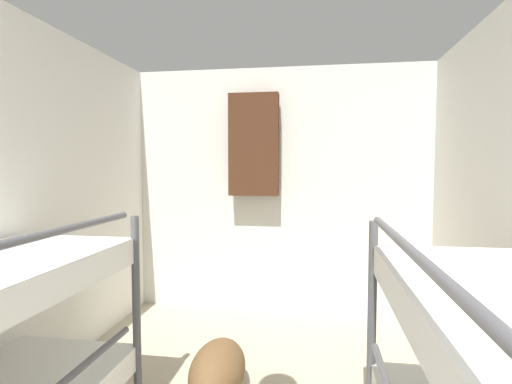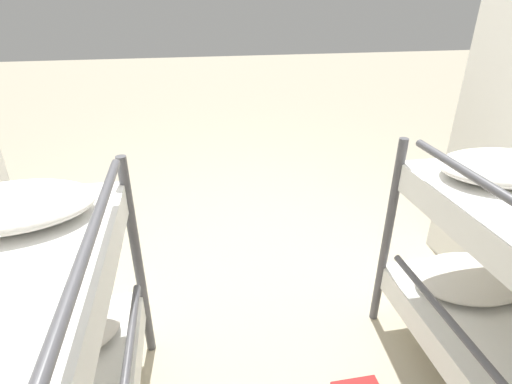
# 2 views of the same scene
# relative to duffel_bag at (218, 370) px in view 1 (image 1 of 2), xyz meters

# --- Properties ---
(wall_back) EXTENTS (2.78, 0.06, 2.23)m
(wall_back) POSITION_rel_duffel_bag_xyz_m (0.22, 1.47, 0.96)
(wall_back) COLOR silver
(wall_back) RESTS_ON ground_plane
(duffel_bag) EXTENTS (0.31, 0.55, 0.31)m
(duffel_bag) POSITION_rel_duffel_bag_xyz_m (0.00, 0.00, 0.00)
(duffel_bag) COLOR brown
(duffel_bag) RESTS_ON ground_plane
(hanging_coat) EXTENTS (0.44, 0.12, 0.90)m
(hanging_coat) POSITION_rel_duffel_bag_xyz_m (-0.00, 1.32, 1.37)
(hanging_coat) COLOR #472819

